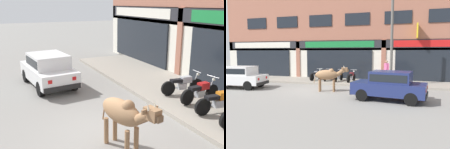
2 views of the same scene
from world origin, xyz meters
The scene contains 7 objects.
ground_plane centered at (0.00, 0.00, 0.00)m, with size 90.00×90.00×0.00m, color gray.
sidewalk centered at (0.00, 3.86, 0.07)m, with size 19.00×3.32×0.15m, color gray.
cow centered at (1.06, -0.08, 1.01)m, with size 2.13×0.81×1.61m.
car_0 centered at (-5.06, -0.66, 0.81)m, with size 3.74×1.99×1.46m.
motorcycle_0 centered at (-1.39, 3.79, 0.53)m, with size 0.56×1.81×0.88m.
motorcycle_1 centered at (-0.44, 3.79, 0.53)m, with size 0.52×1.81×0.88m.
motorcycle_2 centered at (0.56, 3.65, 0.53)m, with size 0.52×1.81×0.88m.
Camera 1 is at (6.29, -2.82, 3.61)m, focal length 42.00 mm.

